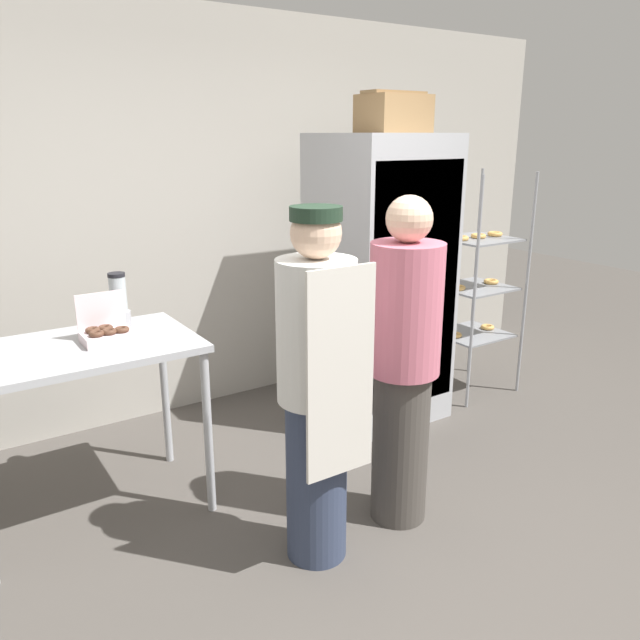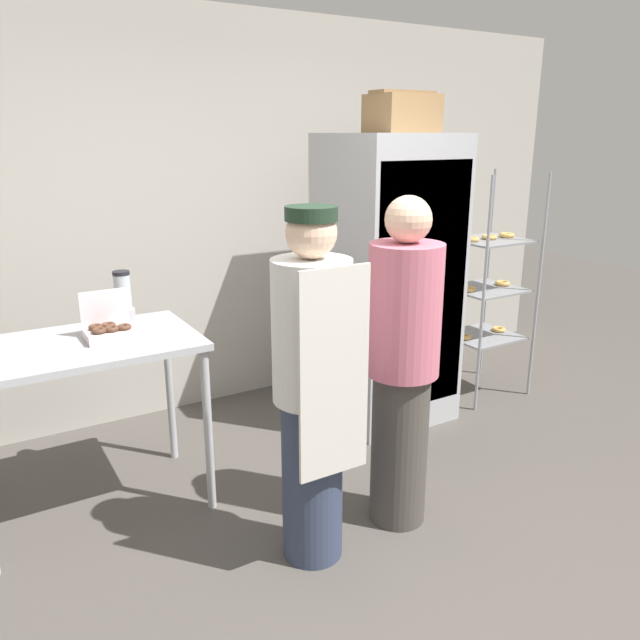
{
  "view_description": "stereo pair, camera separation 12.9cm",
  "coord_description": "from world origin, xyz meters",
  "px_view_note": "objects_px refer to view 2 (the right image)",
  "views": [
    {
      "loc": [
        -1.67,
        -1.75,
        1.9
      ],
      "look_at": [
        -0.04,
        0.72,
        1.01
      ],
      "focal_mm": 35.0,
      "sensor_mm": 36.0,
      "label": 1
    },
    {
      "loc": [
        -1.56,
        -1.82,
        1.9
      ],
      "look_at": [
        -0.04,
        0.72,
        1.01
      ],
      "focal_mm": 35.0,
      "sensor_mm": 36.0,
      "label": 2
    }
  ],
  "objects_px": {
    "blender_pitcher": "(123,300)",
    "person_baker": "(313,387)",
    "baking_rack": "(486,287)",
    "person_customer": "(403,365)",
    "donut_box": "(109,330)",
    "cardboard_storage_box": "(402,113)",
    "refrigerator": "(387,281)"
  },
  "relations": [
    {
      "from": "refrigerator",
      "to": "blender_pitcher",
      "type": "height_order",
      "value": "refrigerator"
    },
    {
      "from": "person_customer",
      "to": "person_baker",
      "type": "bearing_deg",
      "value": -177.0
    },
    {
      "from": "cardboard_storage_box",
      "to": "person_baker",
      "type": "relative_size",
      "value": 0.26
    },
    {
      "from": "person_baker",
      "to": "person_customer",
      "type": "xyz_separation_m",
      "value": [
        0.52,
        0.03,
        -0.01
      ]
    },
    {
      "from": "refrigerator",
      "to": "cardboard_storage_box",
      "type": "bearing_deg",
      "value": 5.78
    },
    {
      "from": "person_baker",
      "to": "cardboard_storage_box",
      "type": "bearing_deg",
      "value": 40.27
    },
    {
      "from": "person_baker",
      "to": "blender_pitcher",
      "type": "bearing_deg",
      "value": 114.25
    },
    {
      "from": "cardboard_storage_box",
      "to": "person_customer",
      "type": "bearing_deg",
      "value": -126.23
    },
    {
      "from": "blender_pitcher",
      "to": "baking_rack",
      "type": "bearing_deg",
      "value": -2.29
    },
    {
      "from": "baking_rack",
      "to": "donut_box",
      "type": "xyz_separation_m",
      "value": [
        -2.72,
        -0.12,
        0.14
      ]
    },
    {
      "from": "cardboard_storage_box",
      "to": "person_baker",
      "type": "xyz_separation_m",
      "value": [
        -1.31,
        -1.11,
        -1.18
      ]
    },
    {
      "from": "person_customer",
      "to": "donut_box",
      "type": "bearing_deg",
      "value": 142.93
    },
    {
      "from": "blender_pitcher",
      "to": "person_baker",
      "type": "relative_size",
      "value": 0.18
    },
    {
      "from": "donut_box",
      "to": "blender_pitcher",
      "type": "height_order",
      "value": "blender_pitcher"
    },
    {
      "from": "donut_box",
      "to": "person_customer",
      "type": "distance_m",
      "value": 1.46
    },
    {
      "from": "refrigerator",
      "to": "person_baker",
      "type": "relative_size",
      "value": 1.17
    },
    {
      "from": "baking_rack",
      "to": "person_baker",
      "type": "relative_size",
      "value": 1.02
    },
    {
      "from": "blender_pitcher",
      "to": "person_baker",
      "type": "distance_m",
      "value": 1.26
    },
    {
      "from": "donut_box",
      "to": "person_customer",
      "type": "bearing_deg",
      "value": -37.07
    },
    {
      "from": "donut_box",
      "to": "person_baker",
      "type": "distance_m",
      "value": 1.11
    },
    {
      "from": "refrigerator",
      "to": "donut_box",
      "type": "bearing_deg",
      "value": -173.95
    },
    {
      "from": "baking_rack",
      "to": "cardboard_storage_box",
      "type": "xyz_separation_m",
      "value": [
        -0.77,
        0.08,
        1.2
      ]
    },
    {
      "from": "person_baker",
      "to": "person_customer",
      "type": "height_order",
      "value": "person_customer"
    },
    {
      "from": "blender_pitcher",
      "to": "donut_box",
      "type": "bearing_deg",
      "value": -120.34
    },
    {
      "from": "refrigerator",
      "to": "donut_box",
      "type": "height_order",
      "value": "refrigerator"
    },
    {
      "from": "blender_pitcher",
      "to": "cardboard_storage_box",
      "type": "bearing_deg",
      "value": -0.67
    },
    {
      "from": "baking_rack",
      "to": "blender_pitcher",
      "type": "distance_m",
      "value": 2.6
    },
    {
      "from": "baking_rack",
      "to": "person_baker",
      "type": "height_order",
      "value": "baking_rack"
    },
    {
      "from": "refrigerator",
      "to": "blender_pitcher",
      "type": "bearing_deg",
      "value": 179.01
    },
    {
      "from": "baking_rack",
      "to": "donut_box",
      "type": "distance_m",
      "value": 2.73
    },
    {
      "from": "blender_pitcher",
      "to": "cardboard_storage_box",
      "type": "relative_size",
      "value": 0.69
    },
    {
      "from": "baking_rack",
      "to": "cardboard_storage_box",
      "type": "height_order",
      "value": "cardboard_storage_box"
    }
  ]
}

